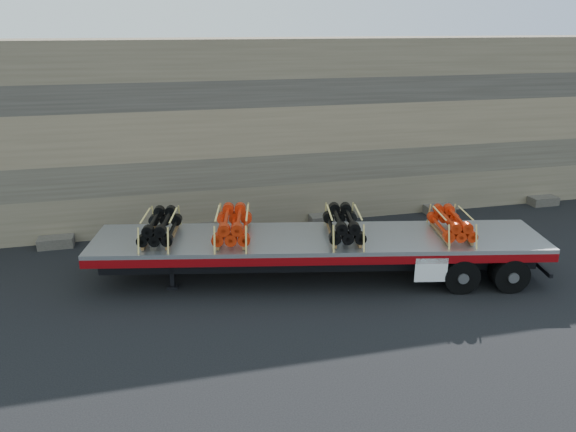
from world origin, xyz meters
name	(u,v)px	position (x,y,z in m)	size (l,w,h in m)	color
ground	(309,278)	(0.00, 0.00, 0.00)	(120.00, 120.00, 0.00)	black
rock_wall	(265,130)	(0.00, 6.50, 3.50)	(44.00, 3.00, 7.00)	#7A6B54
trailer	(318,257)	(0.28, -0.02, 0.68)	(13.69, 2.63, 1.37)	#B9BCC2
bundle_front	(160,227)	(-4.39, 0.99, 1.73)	(1.01, 2.03, 0.72)	black
bundle_midfront	(233,226)	(-2.27, 0.53, 1.75)	(1.09, 2.17, 0.77)	red
bundle_midrear	(343,225)	(1.01, -0.17, 1.74)	(1.06, 2.11, 0.75)	black
bundle_rear	(451,224)	(4.25, -0.87, 1.71)	(0.97, 1.95, 0.69)	red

